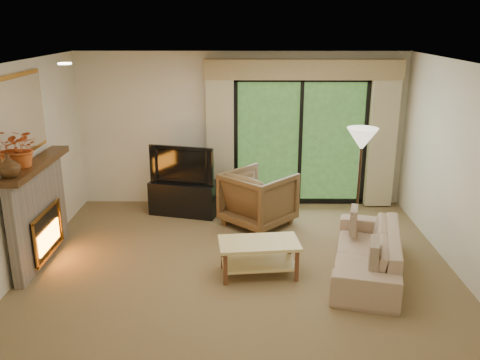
{
  "coord_description": "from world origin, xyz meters",
  "views": [
    {
      "loc": [
        0.07,
        -5.96,
        3.07
      ],
      "look_at": [
        0.0,
        0.3,
        1.1
      ],
      "focal_mm": 38.0,
      "sensor_mm": 36.0,
      "label": 1
    }
  ],
  "objects_px": {
    "coffee_table": "(259,258)",
    "media_console": "(185,197)",
    "sofa": "(367,252)",
    "armchair": "(259,198)"
  },
  "relations": [
    {
      "from": "coffee_table",
      "to": "media_console",
      "type": "bearing_deg",
      "value": 112.3
    },
    {
      "from": "sofa",
      "to": "armchair",
      "type": "bearing_deg",
      "value": -126.56
    },
    {
      "from": "media_console",
      "to": "coffee_table",
      "type": "xyz_separation_m",
      "value": [
        1.17,
        -2.13,
        -0.05
      ]
    },
    {
      "from": "media_console",
      "to": "sofa",
      "type": "distance_m",
      "value": 3.27
    },
    {
      "from": "armchair",
      "to": "coffee_table",
      "type": "relative_size",
      "value": 0.95
    },
    {
      "from": "armchair",
      "to": "sofa",
      "type": "distance_m",
      "value": 2.08
    },
    {
      "from": "armchair",
      "to": "coffee_table",
      "type": "bearing_deg",
      "value": 131.39
    },
    {
      "from": "armchair",
      "to": "sofa",
      "type": "bearing_deg",
      "value": 172.52
    },
    {
      "from": "armchair",
      "to": "coffee_table",
      "type": "xyz_separation_m",
      "value": [
        -0.04,
        -1.66,
        -0.21
      ]
    },
    {
      "from": "armchair",
      "to": "sofa",
      "type": "relative_size",
      "value": 0.48
    }
  ]
}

